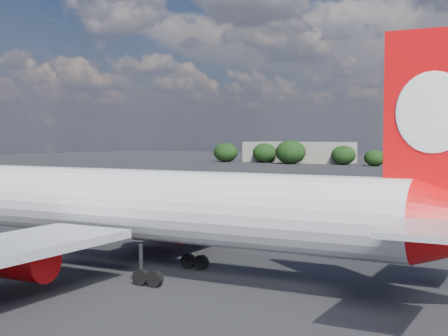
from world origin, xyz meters
The scene contains 4 objects.
ground centered at (0.00, 60.00, 0.00)m, with size 500.00×500.00×0.00m, color black.
qantas_airliner centered at (13.71, 6.98, 5.16)m, with size 51.94×49.41×16.94m.
terminal_building centered at (-65.00, 192.00, 4.00)m, with size 42.00×16.00×8.00m.
highway_sign centered at (-18.00, 176.00, 3.13)m, with size 6.00×0.30×4.50m.
Camera 1 is at (42.80, -29.61, 10.59)m, focal length 50.00 mm.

